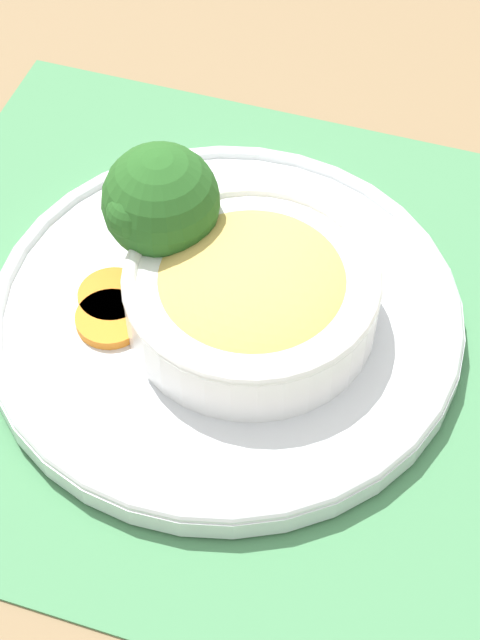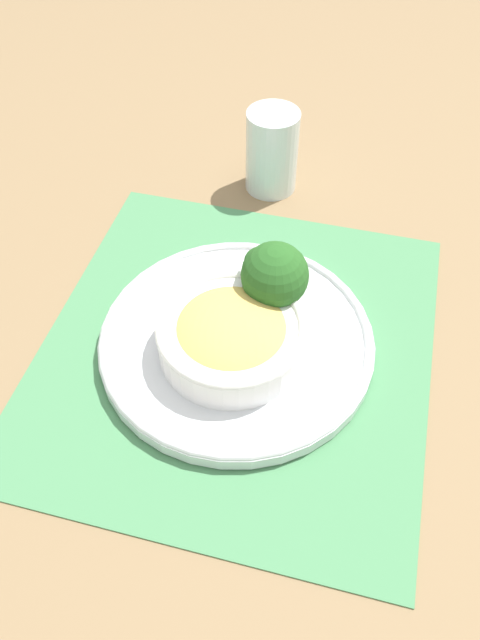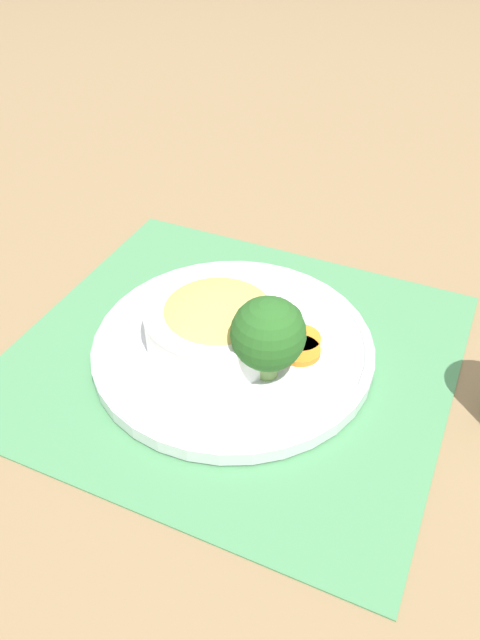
% 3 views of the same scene
% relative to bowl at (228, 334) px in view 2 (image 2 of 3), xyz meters
% --- Properties ---
extents(ground_plane, '(4.00, 4.00, 0.00)m').
position_rel_bowl_xyz_m(ground_plane, '(0.00, 0.02, -0.05)').
color(ground_plane, '#8C704C').
extents(placemat, '(0.46, 0.50, 0.00)m').
position_rel_bowl_xyz_m(placemat, '(0.00, 0.02, -0.04)').
color(placemat, '#4C8C59').
rests_on(placemat, ground_plane).
extents(plate, '(0.31, 0.31, 0.02)m').
position_rel_bowl_xyz_m(plate, '(0.00, 0.02, -0.03)').
color(plate, silver).
rests_on(plate, placemat).
extents(bowl, '(0.16, 0.16, 0.05)m').
position_rel_bowl_xyz_m(bowl, '(0.00, 0.00, 0.00)').
color(bowl, white).
rests_on(bowl, plate).
extents(broccoli_floret, '(0.08, 0.08, 0.09)m').
position_rel_bowl_xyz_m(broccoli_floret, '(0.03, 0.07, 0.03)').
color(broccoli_floret, '#759E51').
rests_on(broccoli_floret, plate).
extents(carrot_slice_near, '(0.05, 0.05, 0.01)m').
position_rel_bowl_xyz_m(carrot_slice_near, '(-0.01, 0.09, -0.02)').
color(carrot_slice_near, orange).
rests_on(carrot_slice_near, plate).
extents(carrot_slice_middle, '(0.05, 0.05, 0.01)m').
position_rel_bowl_xyz_m(carrot_slice_middle, '(-0.03, 0.08, -0.02)').
color(carrot_slice_middle, orange).
rests_on(carrot_slice_middle, plate).
extents(water_glass, '(0.07, 0.07, 0.12)m').
position_rel_bowl_xyz_m(water_glass, '(-0.04, 0.32, 0.01)').
color(water_glass, silver).
rests_on(water_glass, ground_plane).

